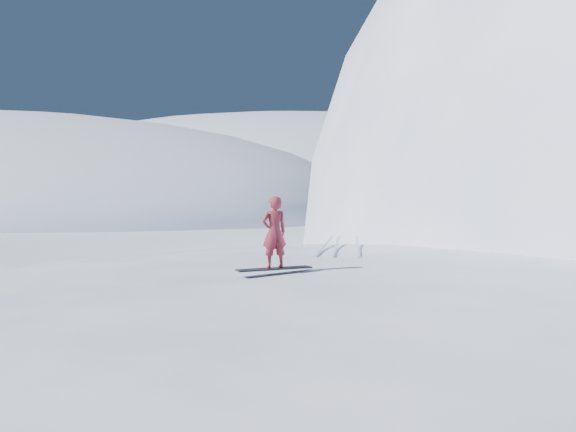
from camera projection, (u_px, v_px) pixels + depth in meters
ground at (374, 388)px, 13.32m from camera, size 400.00×400.00×0.00m
near_ridge at (434, 355)px, 15.88m from camera, size 36.00×28.00×4.80m
far_ridge_c at (269, 203)px, 130.07m from camera, size 140.00×90.00×36.00m
wind_bumps at (366, 359)px, 15.50m from camera, size 16.00×14.40×1.00m
snowboard at (274, 269)px, 13.78m from camera, size 1.47×1.35×0.03m
snowboarder at (274, 232)px, 13.74m from camera, size 0.67×0.65×1.55m
board_tracks at (340, 244)px, 19.13m from camera, size 2.13×5.93×0.04m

